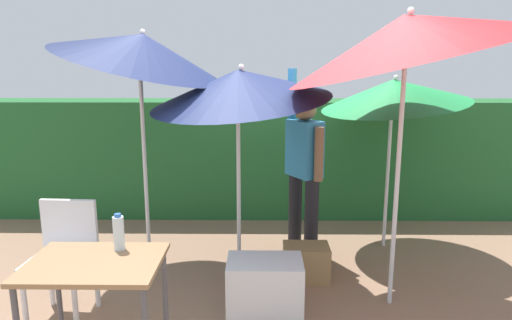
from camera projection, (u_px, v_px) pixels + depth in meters
The scene contains 12 objects.
ground_plane at pixel (256, 292), 3.94m from camera, with size 24.00×24.00×0.00m, color #937056.
hedge_row at pixel (258, 157), 5.93m from camera, with size 8.00×0.70×1.47m, color #23602D.
umbrella_rainbow at pixel (141, 50), 4.02m from camera, with size 1.58×1.55×2.43m.
umbrella_orange at pixel (240, 86), 3.90m from camera, with size 1.60×1.59×2.04m.
umbrella_yellow at pixel (408, 37), 3.29m from camera, with size 1.87×1.84×2.51m.
umbrella_navy at pixel (394, 93), 4.59m from camera, with size 1.50×1.49×1.90m.
person_vendor at pixel (304, 165), 4.58m from camera, with size 0.37×0.52×1.88m.
chair_plastic at pixel (64, 252), 3.51m from camera, with size 0.46×0.46×0.89m.
cooler_box at pixel (265, 290), 3.48m from camera, with size 0.57×0.38×0.48m, color silver.
crate_cardboard at pixel (306, 263), 4.14m from camera, with size 0.41×0.29×0.32m, color #9E7A4C.
folding_table at pixel (95, 276), 2.77m from camera, with size 0.80×0.60×0.76m.
bottle_water at pixel (119, 233), 2.90m from camera, with size 0.07×0.07×0.24m.
Camera 1 is at (0.05, -3.61, 1.93)m, focal length 32.11 mm.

